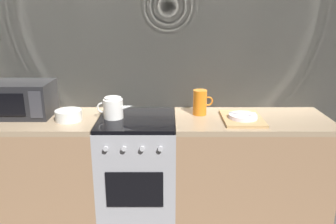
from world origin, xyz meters
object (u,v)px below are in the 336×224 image
pitcher (201,102)px  dish_pile (244,118)px  stove_unit (139,171)px  mixing_bowl (70,115)px  kettle (115,108)px  microwave (24,99)px

pitcher → dish_pile: (0.31, -0.14, -0.08)m
stove_unit → mixing_bowl: (-0.51, -0.05, 0.49)m
stove_unit → mixing_bowl: 0.71m
stove_unit → kettle: 0.56m
kettle → pitcher: (0.68, 0.09, 0.02)m
mixing_bowl → dish_pile: size_ratio=0.50×
mixing_bowl → dish_pile: 1.32m
kettle → dish_pile: kettle is taller
microwave → dish_pile: size_ratio=1.15×
dish_pile → microwave: bearing=176.0°
microwave → kettle: size_ratio=1.62×
microwave → kettle: bearing=-5.2°
mixing_bowl → stove_unit: bearing=5.6°
microwave → mixing_bowl: 0.42m
stove_unit → dish_pile: size_ratio=2.25×
kettle → dish_pile: (0.99, -0.05, -0.06)m
kettle → mixing_bowl: 0.34m
pitcher → dish_pile: size_ratio=0.50×
stove_unit → microwave: bearing=175.3°
microwave → dish_pile: microwave is taller
mixing_bowl → dish_pile: bearing=0.2°
stove_unit → mixing_bowl: bearing=-174.4°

